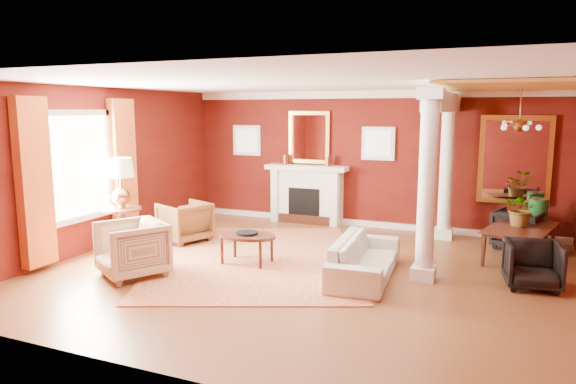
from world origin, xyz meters
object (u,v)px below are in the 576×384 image
at_px(sofa, 365,251).
at_px(armchair_leopard, 185,220).
at_px(armchair_stripe, 132,246).
at_px(coffee_table, 247,237).
at_px(side_table, 121,187).
at_px(dining_table, 522,234).

xyz_separation_m(sofa, armchair_leopard, (-3.71, 0.76, 0.02)).
relative_size(armchair_stripe, coffee_table, 0.94).
bearing_deg(coffee_table, sofa, 2.31).
bearing_deg(side_table, armchair_stripe, -44.80).
relative_size(sofa, coffee_table, 2.07).
bearing_deg(dining_table, side_table, 122.11).
bearing_deg(dining_table, armchair_stripe, 134.73).
xyz_separation_m(sofa, armchair_stripe, (-3.26, -1.31, 0.07)).
bearing_deg(coffee_table, dining_table, 24.99).
bearing_deg(sofa, dining_table, -53.69).
xyz_separation_m(sofa, side_table, (-4.36, -0.22, 0.75)).
bearing_deg(coffee_table, armchair_stripe, -136.75).
height_order(coffee_table, side_table, side_table).
bearing_deg(armchair_stripe, dining_table, 61.40).
distance_m(sofa, armchair_leopard, 3.79).
bearing_deg(dining_table, sofa, 144.72).
relative_size(side_table, dining_table, 1.02).
xyz_separation_m(armchair_leopard, armchair_stripe, (0.45, -2.07, 0.04)).
bearing_deg(coffee_table, armchair_leopard, 154.66).
distance_m(sofa, dining_table, 2.88).
relative_size(armchair_leopard, side_table, 0.51).
bearing_deg(armchair_leopard, side_table, -10.15).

